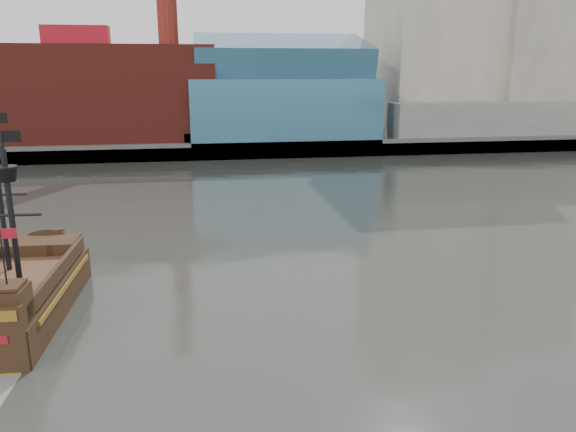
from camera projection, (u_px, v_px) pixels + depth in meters
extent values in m
plane|color=#282A25|center=(295.00, 367.00, 26.53)|extent=(400.00, 400.00, 0.00)
cube|color=slate|center=(217.00, 132.00, 114.04)|extent=(220.00, 60.00, 2.00)
cube|color=#4C4C49|center=(225.00, 151.00, 85.82)|extent=(220.00, 1.00, 2.60)
cube|color=maroon|center=(81.00, 95.00, 89.37)|extent=(42.00, 18.00, 15.00)
cube|color=#316584|center=(282.00, 109.00, 93.07)|extent=(30.00, 16.00, 10.00)
cube|color=#BFB19E|center=(435.00, 4.00, 102.65)|extent=(20.00, 22.00, 46.00)
cube|color=#A9A08E|center=(535.00, 26.00, 102.66)|extent=(18.00, 18.00, 38.00)
cube|color=slate|center=(505.00, 120.00, 95.67)|extent=(40.00, 6.00, 6.00)
cube|color=#316584|center=(281.00, 59.00, 91.02)|extent=(28.00, 14.94, 8.78)
cube|color=black|center=(19.00, 306.00, 31.74)|extent=(5.77, 12.72, 2.71)
cube|color=#472B1A|center=(15.00, 281.00, 31.35)|extent=(5.19, 11.45, 0.31)
cube|color=black|center=(42.00, 247.00, 36.06)|extent=(4.53, 2.70, 1.04)
cylinder|color=black|center=(0.00, 202.00, 31.68)|extent=(0.30, 0.30, 8.12)
cylinder|color=black|center=(12.00, 222.00, 28.66)|extent=(0.30, 0.30, 7.50)
cone|color=black|center=(6.00, 174.00, 28.02)|extent=(1.20, 1.20, 0.73)
cube|color=black|center=(11.00, 136.00, 27.59)|extent=(0.94, 0.07, 0.57)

